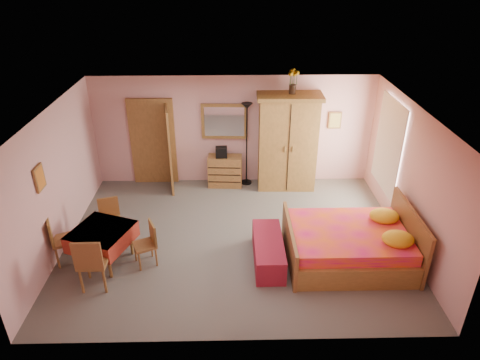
{
  "coord_description": "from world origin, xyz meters",
  "views": [
    {
      "loc": [
        -0.05,
        -6.89,
        4.94
      ],
      "look_at": [
        0.1,
        0.3,
        1.15
      ],
      "focal_mm": 32.0,
      "sensor_mm": 36.0,
      "label": 1
    }
  ],
  "objects_px": {
    "chest_of_drawers": "(225,171)",
    "floor_lamp": "(247,145)",
    "stereo": "(221,152)",
    "chair_north": "(111,221)",
    "wardrobe": "(287,142)",
    "chair_west": "(64,239)",
    "wall_mirror": "(224,121)",
    "dining_table": "(104,245)",
    "sunflower_vase": "(293,81)",
    "bench": "(268,251)",
    "chair_south": "(94,261)",
    "chair_east": "(145,245)",
    "bed": "(349,236)"
  },
  "relations": [
    {
      "from": "stereo",
      "to": "chair_north",
      "type": "height_order",
      "value": "stereo"
    },
    {
      "from": "sunflower_vase",
      "to": "bench",
      "type": "bearing_deg",
      "value": -103.39
    },
    {
      "from": "sunflower_vase",
      "to": "chair_south",
      "type": "height_order",
      "value": "sunflower_vase"
    },
    {
      "from": "chair_north",
      "to": "chair_east",
      "type": "xyz_separation_m",
      "value": [
        0.78,
        -0.75,
        -0.01
      ]
    },
    {
      "from": "wardrobe",
      "to": "chair_south",
      "type": "height_order",
      "value": "wardrobe"
    },
    {
      "from": "stereo",
      "to": "wardrobe",
      "type": "height_order",
      "value": "wardrobe"
    },
    {
      "from": "chest_of_drawers",
      "to": "bench",
      "type": "height_order",
      "value": "chest_of_drawers"
    },
    {
      "from": "wardrobe",
      "to": "bench",
      "type": "distance_m",
      "value": 3.08
    },
    {
      "from": "floor_lamp",
      "to": "bench",
      "type": "distance_m",
      "value": 3.14
    },
    {
      "from": "floor_lamp",
      "to": "wardrobe",
      "type": "height_order",
      "value": "wardrobe"
    },
    {
      "from": "chest_of_drawers",
      "to": "bed",
      "type": "distance_m",
      "value": 3.67
    },
    {
      "from": "chest_of_drawers",
      "to": "floor_lamp",
      "type": "height_order",
      "value": "floor_lamp"
    },
    {
      "from": "chair_south",
      "to": "chair_north",
      "type": "xyz_separation_m",
      "value": [
        -0.05,
        1.31,
        -0.08
      ]
    },
    {
      "from": "chest_of_drawers",
      "to": "chair_west",
      "type": "relative_size",
      "value": 0.87
    },
    {
      "from": "wardrobe",
      "to": "chair_west",
      "type": "bearing_deg",
      "value": -145.78
    },
    {
      "from": "wall_mirror",
      "to": "sunflower_vase",
      "type": "relative_size",
      "value": 1.94
    },
    {
      "from": "stereo",
      "to": "bed",
      "type": "bearing_deg",
      "value": -51.18
    },
    {
      "from": "floor_lamp",
      "to": "chest_of_drawers",
      "type": "bearing_deg",
      "value": -169.0
    },
    {
      "from": "chest_of_drawers",
      "to": "chair_east",
      "type": "xyz_separation_m",
      "value": [
        -1.4,
        -2.95,
        0.03
      ]
    },
    {
      "from": "chair_east",
      "to": "bed",
      "type": "bearing_deg",
      "value": -114.03
    },
    {
      "from": "sunflower_vase",
      "to": "dining_table",
      "type": "height_order",
      "value": "sunflower_vase"
    },
    {
      "from": "chair_south",
      "to": "floor_lamp",
      "type": "bearing_deg",
      "value": 53.23
    },
    {
      "from": "sunflower_vase",
      "to": "floor_lamp",
      "type": "bearing_deg",
      "value": 173.4
    },
    {
      "from": "chest_of_drawers",
      "to": "bench",
      "type": "bearing_deg",
      "value": -71.39
    },
    {
      "from": "wardrobe",
      "to": "chair_south",
      "type": "xyz_separation_m",
      "value": [
        -3.57,
        -3.45,
        -0.62
      ]
    },
    {
      "from": "stereo",
      "to": "chair_south",
      "type": "bearing_deg",
      "value": -120.34
    },
    {
      "from": "sunflower_vase",
      "to": "chair_south",
      "type": "xyz_separation_m",
      "value": [
        -3.62,
        -3.49,
        -2.03
      ]
    },
    {
      "from": "stereo",
      "to": "chair_north",
      "type": "xyz_separation_m",
      "value": [
        -2.09,
        -2.18,
        -0.45
      ]
    },
    {
      "from": "chair_south",
      "to": "chair_west",
      "type": "bearing_deg",
      "value": 136.0
    },
    {
      "from": "dining_table",
      "to": "chair_east",
      "type": "bearing_deg",
      "value": -5.95
    },
    {
      "from": "chair_south",
      "to": "chair_east",
      "type": "relative_size",
      "value": 1.24
    },
    {
      "from": "wall_mirror",
      "to": "stereo",
      "type": "xyz_separation_m",
      "value": [
        -0.08,
        -0.23,
        -0.67
      ]
    },
    {
      "from": "bench",
      "to": "chair_east",
      "type": "distance_m",
      "value": 2.21
    },
    {
      "from": "chair_west",
      "to": "chair_east",
      "type": "height_order",
      "value": "chair_west"
    },
    {
      "from": "chair_west",
      "to": "chair_east",
      "type": "xyz_separation_m",
      "value": [
        1.44,
        -0.12,
        -0.05
      ]
    },
    {
      "from": "chest_of_drawers",
      "to": "dining_table",
      "type": "bearing_deg",
      "value": -123.51
    },
    {
      "from": "wardrobe",
      "to": "dining_table",
      "type": "xyz_separation_m",
      "value": [
        -3.59,
        -2.81,
        -0.79
      ]
    },
    {
      "from": "wall_mirror",
      "to": "bed",
      "type": "distance_m",
      "value": 3.97
    },
    {
      "from": "bench",
      "to": "chair_west",
      "type": "height_order",
      "value": "chair_west"
    },
    {
      "from": "sunflower_vase",
      "to": "dining_table",
      "type": "relative_size",
      "value": 0.58
    },
    {
      "from": "stereo",
      "to": "bed",
      "type": "relative_size",
      "value": 0.12
    },
    {
      "from": "bed",
      "to": "chair_west",
      "type": "xyz_separation_m",
      "value": [
        -5.08,
        0.07,
        -0.05
      ]
    },
    {
      "from": "dining_table",
      "to": "bench",
      "type": "bearing_deg",
      "value": -1.26
    },
    {
      "from": "floor_lamp",
      "to": "wardrobe",
      "type": "relative_size",
      "value": 0.89
    },
    {
      "from": "wall_mirror",
      "to": "chair_north",
      "type": "bearing_deg",
      "value": -129.79
    },
    {
      "from": "sunflower_vase",
      "to": "dining_table",
      "type": "bearing_deg",
      "value": -141.93
    },
    {
      "from": "chair_west",
      "to": "chair_north",
      "type": "bearing_deg",
      "value": 109.95
    },
    {
      "from": "bench",
      "to": "dining_table",
      "type": "bearing_deg",
      "value": 178.74
    },
    {
      "from": "wall_mirror",
      "to": "dining_table",
      "type": "bearing_deg",
      "value": -122.53
    },
    {
      "from": "stereo",
      "to": "wardrobe",
      "type": "relative_size",
      "value": 0.12
    }
  ]
}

